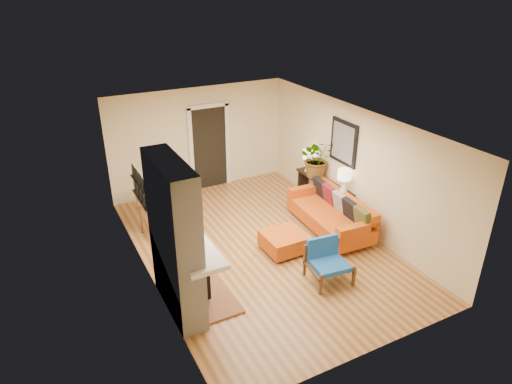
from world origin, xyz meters
The scene contains 10 objects.
room_shell centered at (0.60, 2.63, 1.24)m, with size 6.50×6.50×6.50m.
fireplace centered at (-2.00, -1.00, 1.24)m, with size 1.09×1.68×2.60m.
sofa centered at (1.73, -0.05, 0.37)m, with size 1.04×2.19×0.85m.
ottoman centered at (0.33, -0.34, 0.22)m, with size 0.77×0.77×0.39m.
blue_chair centered at (0.57, -1.44, 0.40)m, with size 0.78×0.76×0.74m.
dining_table centered at (-1.58, 1.98, 0.54)m, with size 0.86×1.58×0.83m.
console_table centered at (2.07, 0.79, 0.58)m, with size 0.34×1.85×0.72m.
lamp_near centered at (2.07, 0.09, 1.06)m, with size 0.30×0.30×0.54m.
lamp_far centered at (2.07, 1.45, 1.06)m, with size 0.30×0.30×0.54m.
houseplant centered at (2.06, 1.08, 1.19)m, with size 0.83×0.72×0.92m, color #1E5919.
Camera 1 is at (-3.72, -6.92, 4.98)m, focal length 32.00 mm.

